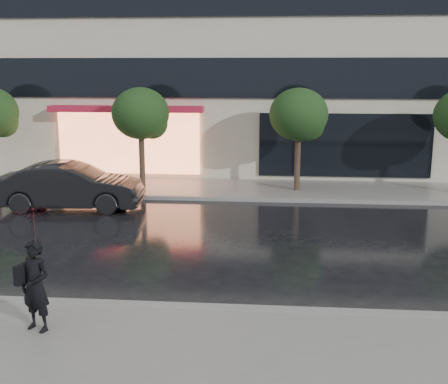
# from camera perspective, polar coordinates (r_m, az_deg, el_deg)

# --- Properties ---
(ground) EXTENTS (120.00, 120.00, 0.00)m
(ground) POSITION_cam_1_polar(r_m,az_deg,el_deg) (12.31, -5.02, -10.01)
(ground) COLOR black
(ground) RESTS_ON ground
(sidewalk_near) EXTENTS (60.00, 4.50, 0.12)m
(sidewalk_near) POSITION_cam_1_polar(r_m,az_deg,el_deg) (9.42, -8.56, -17.17)
(sidewalk_near) COLOR slate
(sidewalk_near) RESTS_ON ground
(sidewalk_far) EXTENTS (60.00, 3.50, 0.12)m
(sidewalk_far) POSITION_cam_1_polar(r_m,az_deg,el_deg) (22.03, -0.47, 0.34)
(sidewalk_far) COLOR slate
(sidewalk_far) RESTS_ON ground
(curb_near) EXTENTS (60.00, 0.25, 0.14)m
(curb_near) POSITION_cam_1_polar(r_m,az_deg,el_deg) (11.38, -5.90, -11.59)
(curb_near) COLOR gray
(curb_near) RESTS_ON ground
(curb_far) EXTENTS (60.00, 0.25, 0.14)m
(curb_far) POSITION_cam_1_polar(r_m,az_deg,el_deg) (20.33, -0.93, -0.66)
(curb_far) COLOR gray
(curb_far) RESTS_ON ground
(tree_mid_west) EXTENTS (2.20, 2.20, 3.99)m
(tree_mid_west) POSITION_cam_1_polar(r_m,az_deg,el_deg) (21.87, -8.30, 7.71)
(tree_mid_west) COLOR #33261C
(tree_mid_west) RESTS_ON ground
(tree_mid_east) EXTENTS (2.20, 2.20, 3.99)m
(tree_mid_east) POSITION_cam_1_polar(r_m,az_deg,el_deg) (21.32, 7.75, 7.61)
(tree_mid_east) COLOR #33261C
(tree_mid_east) RESTS_ON ground
(parked_car) EXTENTS (4.92, 1.97, 1.59)m
(parked_car) POSITION_cam_1_polar(r_m,az_deg,el_deg) (19.61, -15.34, 0.56)
(parked_car) COLOR black
(parked_car) RESTS_ON ground
(pedestrian_with_umbrella) EXTENTS (1.11, 1.12, 2.28)m
(pedestrian_with_umbrella) POSITION_cam_1_polar(r_m,az_deg,el_deg) (10.32, -18.72, -5.86)
(pedestrian_with_umbrella) COLOR black
(pedestrian_with_umbrella) RESTS_ON sidewalk_near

